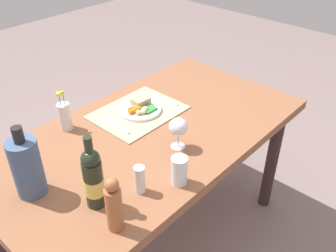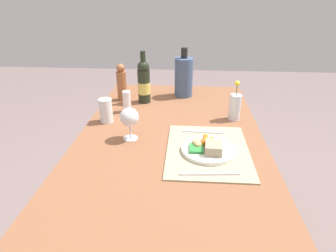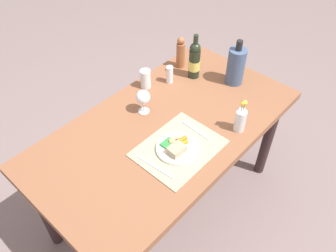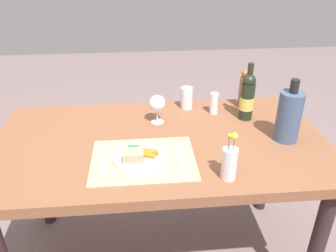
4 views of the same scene
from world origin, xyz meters
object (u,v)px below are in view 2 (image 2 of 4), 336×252
object	(u,v)px
pepper_mill	(122,83)
salt_shaker	(127,102)
dinner_plate	(208,148)
flower_vase	(235,106)
fork	(210,174)
wine_bottle	(144,82)
water_tumbler	(106,112)
cooler_bottle	(184,77)
dining_table	(170,158)
knife	(203,132)
wine_glass	(130,117)

from	to	relation	value
pepper_mill	salt_shaker	distance (m)	0.19
dinner_plate	flower_vase	bearing A→B (deg)	-23.77
fork	flower_vase	xyz separation A→B (m)	(0.49, -0.15, 0.06)
wine_bottle	flower_vase	world-z (taller)	wine_bottle
flower_vase	water_tumbler	world-z (taller)	flower_vase
cooler_bottle	water_tumbler	size ratio (longest dim) A/B	2.45
dining_table	water_tumbler	xyz separation A→B (m)	(0.17, 0.33, 0.14)
knife	pepper_mill	size ratio (longest dim) A/B	0.90
flower_vase	fork	bearing A→B (deg)	163.16
fork	cooler_bottle	distance (m)	0.84
dinner_plate	flower_vase	world-z (taller)	flower_vase
dinner_plate	salt_shaker	bearing A→B (deg)	45.82
cooler_bottle	flower_vase	size ratio (longest dim) A/B	1.46
wine_bottle	water_tumbler	bearing A→B (deg)	152.36
dinner_plate	water_tumbler	bearing A→B (deg)	61.50
knife	wine_glass	world-z (taller)	wine_glass
salt_shaker	wine_glass	world-z (taller)	wine_glass
dinner_plate	wine_bottle	distance (m)	0.65
dining_table	knife	xyz separation A→B (m)	(0.08, -0.15, 0.10)
knife	flower_vase	distance (m)	0.24
cooler_bottle	wine_bottle	bearing A→B (deg)	118.71
fork	wine_glass	bearing A→B (deg)	47.61
wine_glass	pepper_mill	bearing A→B (deg)	16.30
fork	cooler_bottle	world-z (taller)	cooler_bottle
knife	flower_vase	size ratio (longest dim) A/B	0.97
wine_bottle	salt_shaker	xyz separation A→B (m)	(-0.15, 0.07, -0.06)
salt_shaker	cooler_bottle	xyz separation A→B (m)	(0.27, -0.30, 0.06)
dining_table	wine_glass	size ratio (longest dim) A/B	10.47
wine_bottle	dinner_plate	bearing A→B (deg)	-148.31
wine_glass	cooler_bottle	bearing A→B (deg)	-21.09
wine_glass	dinner_plate	bearing A→B (deg)	-106.65
dinner_plate	fork	world-z (taller)	dinner_plate
fork	pepper_mill	world-z (taller)	pepper_mill
dinner_plate	wine_glass	distance (m)	0.36
wine_bottle	water_tumbler	world-z (taller)	wine_bottle
dining_table	flower_vase	bearing A→B (deg)	-52.02
fork	wine_bottle	bearing A→B (deg)	20.88
dinner_plate	fork	bearing A→B (deg)	179.47
salt_shaker	flower_vase	bearing A→B (deg)	-96.26
fork	wine_bottle	size ratio (longest dim) A/B	0.74
knife	cooler_bottle	xyz separation A→B (m)	(0.50, 0.10, 0.11)
dinner_plate	wine_bottle	bearing A→B (deg)	31.69
water_tumbler	cooler_bottle	bearing A→B (deg)	-42.50
dinner_plate	flower_vase	size ratio (longest dim) A/B	1.11
flower_vase	dining_table	bearing A→B (deg)	127.98
fork	water_tumbler	world-z (taller)	water_tumbler
fork	knife	bearing A→B (deg)	-2.93
wine_bottle	pepper_mill	world-z (taller)	wine_bottle
dining_table	salt_shaker	size ratio (longest dim) A/B	13.39
cooler_bottle	flower_vase	xyz separation A→B (m)	(-0.33, -0.26, -0.05)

